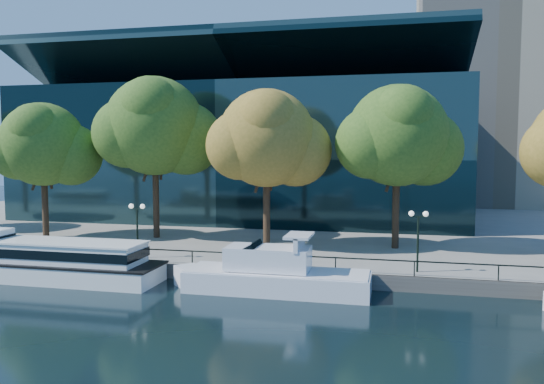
% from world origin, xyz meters
% --- Properties ---
extents(ground, '(160.00, 160.00, 0.00)m').
position_xyz_m(ground, '(0.00, 0.00, 0.00)').
color(ground, black).
rests_on(ground, ground).
extents(promenade, '(90.00, 67.08, 1.00)m').
position_xyz_m(promenade, '(0.00, 36.38, 0.50)').
color(promenade, slate).
rests_on(promenade, ground).
extents(railing, '(88.20, 0.08, 0.99)m').
position_xyz_m(railing, '(0.00, 3.25, 1.94)').
color(railing, black).
rests_on(railing, promenade).
extents(convention_building, '(50.00, 24.57, 21.43)m').
position_xyz_m(convention_building, '(-4.00, 31.79, 8.51)').
color(convention_building, black).
rests_on(convention_building, ground).
extents(tour_boat, '(17.53, 3.91, 3.33)m').
position_xyz_m(tour_boat, '(-9.97, 0.76, 1.41)').
color(tour_boat, white).
rests_on(tour_boat, ground).
extents(cruiser_near, '(12.98, 3.34, 3.76)m').
position_xyz_m(cruiser_near, '(6.01, 1.14, 1.17)').
color(cruiser_near, white).
rests_on(cruiser_near, ground).
extents(tree_1, '(9.40, 7.71, 12.22)m').
position_xyz_m(tree_1, '(-17.20, 11.11, 9.29)').
color(tree_1, black).
rests_on(tree_1, promenade).
extents(tree_2, '(11.05, 9.06, 14.52)m').
position_xyz_m(tree_2, '(-7.18, 13.13, 10.90)').
color(tree_2, black).
rests_on(tree_2, promenade).
extents(tree_3, '(9.89, 8.11, 12.87)m').
position_xyz_m(tree_3, '(3.74, 10.55, 9.74)').
color(tree_3, black).
rests_on(tree_3, promenade).
extents(tree_4, '(10.20, 8.36, 13.20)m').
position_xyz_m(tree_4, '(14.01, 12.67, 9.94)').
color(tree_4, black).
rests_on(tree_4, promenade).
extents(lamp_1, '(1.26, 0.36, 4.03)m').
position_xyz_m(lamp_1, '(-4.79, 4.50, 3.98)').
color(lamp_1, black).
rests_on(lamp_1, promenade).
extents(lamp_2, '(1.26, 0.36, 4.03)m').
position_xyz_m(lamp_2, '(15.24, 4.50, 3.98)').
color(lamp_2, black).
rests_on(lamp_2, promenade).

